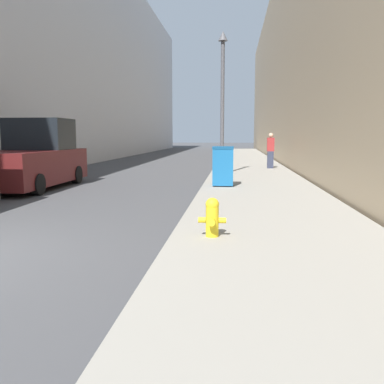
% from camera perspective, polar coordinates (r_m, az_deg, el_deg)
% --- Properties ---
extents(sidewalk_right, '(3.67, 60.00, 0.13)m').
position_cam_1_polar(sidewalk_right, '(23.35, 7.62, 3.35)').
color(sidewalk_right, gray).
rests_on(sidewalk_right, ground).
extents(building_left_glass, '(12.00, 60.00, 15.02)m').
position_cam_1_polar(building_left_glass, '(35.09, -20.35, 16.55)').
color(building_left_glass, '#BCBCC1').
rests_on(building_left_glass, ground).
extents(building_right_stone, '(12.00, 60.00, 12.86)m').
position_cam_1_polar(building_right_stone, '(32.81, 21.82, 15.23)').
color(building_right_stone, tan).
rests_on(building_right_stone, ground).
extents(fire_hydrant, '(0.45, 0.33, 0.63)m').
position_cam_1_polar(fire_hydrant, '(6.86, 2.71, -3.28)').
color(fire_hydrant, yellow).
rests_on(fire_hydrant, sidewalk_right).
extents(trash_bin, '(0.67, 0.71, 1.27)m').
position_cam_1_polar(trash_bin, '(13.79, 4.16, 3.51)').
color(trash_bin, '#19609E').
rests_on(trash_bin, sidewalk_right).
extents(lamppost, '(0.39, 0.39, 5.80)m').
position_cam_1_polar(lamppost, '(18.04, 4.08, 12.76)').
color(lamppost, '#4C4C51').
rests_on(lamppost, sidewalk_right).
extents(pickup_truck, '(2.25, 5.08, 2.33)m').
position_cam_1_polar(pickup_truck, '(15.32, -20.58, 4.06)').
color(pickup_truck, '#561919').
rests_on(pickup_truck, ground).
extents(pedestrian_on_sidewalk, '(0.35, 0.23, 1.74)m').
position_cam_1_polar(pedestrian_on_sidewalk, '(21.57, 10.43, 5.45)').
color(pedestrian_on_sidewalk, '#2D3347').
rests_on(pedestrian_on_sidewalk, sidewalk_right).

